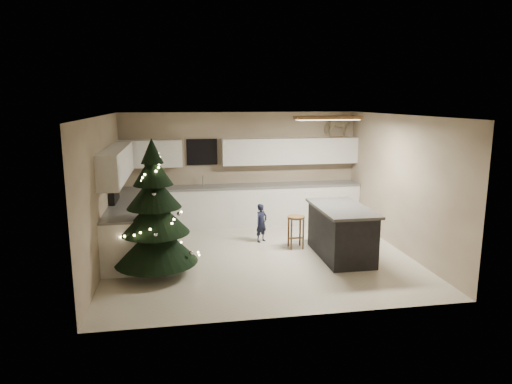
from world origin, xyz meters
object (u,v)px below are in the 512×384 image
(christmas_tree, at_px, (155,220))
(rocking_horse, at_px, (338,125))
(island, at_px, (341,232))
(toddler, at_px, (261,223))
(bar_stool, at_px, (296,224))

(christmas_tree, distance_m, rocking_horse, 5.25)
(christmas_tree, bearing_deg, rocking_horse, 35.11)
(island, distance_m, rocking_horse, 3.28)
(toddler, xyz_separation_m, rocking_horse, (2.10, 1.47, 1.89))
(island, distance_m, christmas_tree, 3.38)
(island, relative_size, christmas_tree, 0.75)
(toddler, bearing_deg, christmas_tree, 178.95)
(bar_stool, distance_m, rocking_horse, 3.07)
(toddler, bearing_deg, island, -77.93)
(bar_stool, height_order, rocking_horse, rocking_horse)
(island, relative_size, bar_stool, 2.65)
(island, distance_m, toddler, 1.73)
(toddler, distance_m, rocking_horse, 3.18)
(christmas_tree, xyz_separation_m, toddler, (2.05, 1.45, -0.54))
(bar_stool, bearing_deg, christmas_tree, -160.52)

